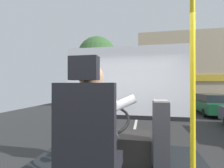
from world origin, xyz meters
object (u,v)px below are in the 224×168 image
parked_car_green (212,104)px  steering_console (115,145)px  handrail_pole (193,103)px  driver_seat (89,153)px  fare_box (161,136)px  bus_driver (93,123)px

parked_car_green → steering_console: bearing=-117.9°
parked_car_green → handrail_pole: bearing=-111.3°
steering_console → driver_seat: bearing=-90.0°
fare_box → steering_console: bearing=158.9°
driver_seat → fare_box: bearing=55.8°
driver_seat → bus_driver: bearing=90.0°
handrail_pole → bus_driver: bearing=-171.8°
driver_seat → steering_console: (0.00, 1.24, -0.38)m
bus_driver → handrail_pole: (0.86, 0.12, 0.19)m
fare_box → parked_car_green: (4.12, 9.31, -0.53)m
driver_seat → fare_box: 1.19m
handrail_pole → parked_car_green: size_ratio=0.47×
steering_console → parked_car_green: bearing=62.1°
bus_driver → steering_console: (0.00, 1.11, -0.59)m
driver_seat → handrail_pole: handrail_pole is taller
driver_seat → parked_car_green: bearing=65.1°
handrail_pole → steering_console: bearing=131.0°
parked_car_green → fare_box: bearing=-113.9°
parked_car_green → bus_driver: bearing=-115.2°
steering_console → parked_car_green: (4.79, 9.06, -0.28)m
driver_seat → parked_car_green: 11.37m
driver_seat → parked_car_green: size_ratio=0.32×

